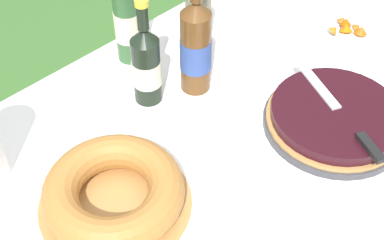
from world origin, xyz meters
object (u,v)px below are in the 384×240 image
berry_tart (335,118)px  snack_plate_near (344,32)px  cider_bottle_green (127,18)px  bundt_cake (114,192)px  juice_bottle_red (146,65)px  serving_knife (344,116)px  cider_bottle_amber (196,47)px  cup_stack (198,16)px

berry_tart → snack_plate_near: 0.40m
cider_bottle_green → snack_plate_near: bearing=-35.4°
bundt_cake → juice_bottle_red: (0.28, 0.21, 0.07)m
cider_bottle_green → snack_plate_near: 0.66m
bundt_cake → serving_knife: bearing=-23.0°
bundt_cake → cider_bottle_amber: cider_bottle_amber is taller
serving_knife → cider_bottle_amber: (-0.13, 0.38, 0.07)m
serving_knife → juice_bottle_red: size_ratio=1.16×
berry_tart → cider_bottle_green: (-0.18, 0.57, 0.11)m
berry_tart → juice_bottle_red: size_ratio=1.17×
serving_knife → cider_bottle_amber: cider_bottle_amber is taller
bundt_cake → berry_tart: bearing=-20.1°
berry_tart → bundt_cake: bearing=159.9°
berry_tart → cup_stack: cup_stack is taller
bundt_cake → cider_bottle_amber: size_ratio=0.97×
cider_bottle_amber → cup_stack: bearing=42.5°
cup_stack → cider_bottle_amber: bearing=-137.5°
cup_stack → juice_bottle_red: bearing=-167.5°
juice_bottle_red → berry_tart: bearing=-57.4°
serving_knife → berry_tart: bearing=0.0°
serving_knife → juice_bottle_red: (-0.25, 0.43, 0.05)m
juice_bottle_red → cup_stack: bearing=12.5°
cup_stack → cider_bottle_amber: size_ratio=0.69×
serving_knife → cider_bottle_green: 0.63m
berry_tart → cup_stack: bearing=92.6°
cider_bottle_green → cider_bottle_amber: bearing=-79.0°
berry_tart → juice_bottle_red: (-0.26, 0.41, 0.08)m
berry_tart → cup_stack: size_ratio=1.47×
juice_bottle_red → cider_bottle_amber: bearing=-24.6°
cup_stack → snack_plate_near: size_ratio=1.14×
cider_bottle_green → berry_tart: bearing=-72.4°
snack_plate_near → serving_knife: bearing=-147.7°
serving_knife → snack_plate_near: (0.36, 0.23, -0.05)m
berry_tart → cider_bottle_amber: bearing=111.6°
cider_bottle_green → snack_plate_near: cider_bottle_green is taller
serving_knife → cup_stack: bearing=25.2°
berry_tart → bundt_cake: (-0.54, 0.20, 0.01)m
berry_tart → cider_bottle_green: cider_bottle_green is taller
bundt_cake → snack_plate_near: (0.89, 0.00, -0.03)m
bundt_cake → cider_bottle_amber: bearing=20.8°
bundt_cake → cup_stack: (0.52, 0.26, 0.08)m
cup_stack → juice_bottle_red: 0.24m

